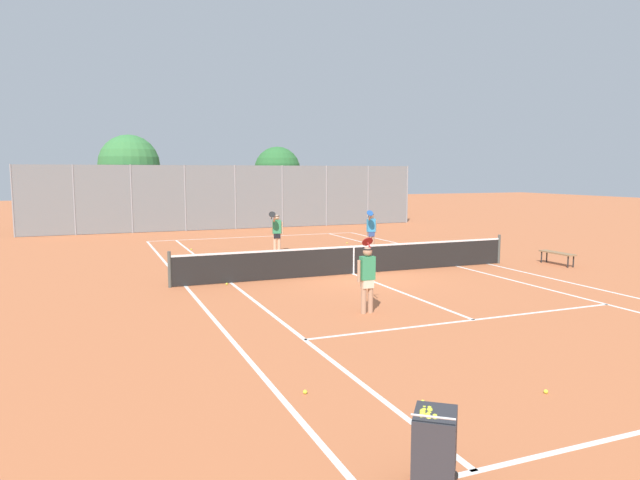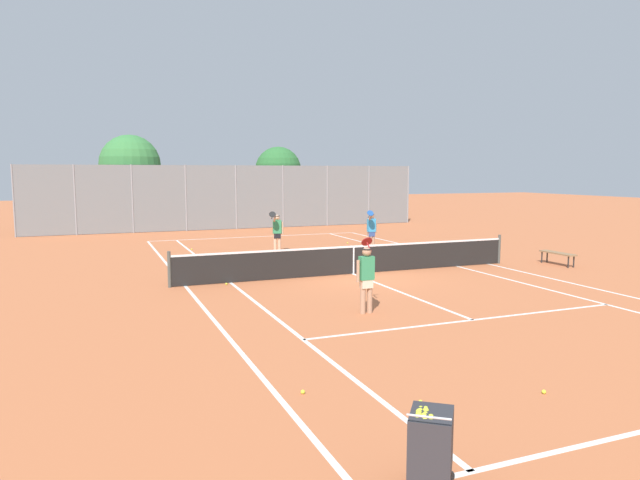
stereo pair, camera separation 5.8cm
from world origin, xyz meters
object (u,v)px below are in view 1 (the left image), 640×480
ball_cart (435,442)px  tree_behind_left (130,166)px  loose_tennis_ball_2 (423,402)px  loose_tennis_ball_4 (546,392)px  loose_tennis_ball_5 (227,284)px  loose_tennis_ball_3 (347,243)px  loose_tennis_ball_1 (305,392)px  player_far_right (371,229)px  loose_tennis_ball_0 (191,249)px  tree_behind_right (277,171)px  tennis_net (354,259)px  courtside_bench (557,254)px  player_far_left (277,231)px  player_near_side (367,275)px

ball_cart → tree_behind_left: bearing=91.8°
loose_tennis_ball_2 → loose_tennis_ball_4: (1.96, -0.36, 0.00)m
loose_tennis_ball_5 → tree_behind_left: (-1.40, 19.14, 3.69)m
ball_cart → loose_tennis_ball_3: ball_cart is taller
loose_tennis_ball_1 → loose_tennis_ball_3: size_ratio=1.00×
player_far_right → loose_tennis_ball_3: (0.04, 2.55, -0.89)m
ball_cart → loose_tennis_ball_0: 20.01m
loose_tennis_ball_2 → loose_tennis_ball_5: 9.83m
tree_behind_right → loose_tennis_ball_4: bearing=-100.1°
loose_tennis_ball_5 → loose_tennis_ball_3: bearing=45.7°
tree_behind_left → tree_behind_right: (9.36, 0.64, -0.28)m
tennis_net → loose_tennis_ball_1: (-5.12, -9.06, -0.48)m
tennis_net → loose_tennis_ball_5: bearing=-176.6°
loose_tennis_ball_0 → tree_behind_left: bearing=98.9°
tree_behind_right → player_far_right: bearing=-91.8°
loose_tennis_ball_3 → courtside_bench: 9.66m
tennis_net → loose_tennis_ball_2: size_ratio=181.82×
player_far_right → loose_tennis_ball_3: size_ratio=26.88×
loose_tennis_ball_2 → loose_tennis_ball_5: size_ratio=1.00×
loose_tennis_ball_5 → tree_behind_right: size_ratio=0.01×
loose_tennis_ball_4 → courtside_bench: (9.39, 9.33, 0.38)m
player_far_left → courtside_bench: player_far_left is taller
loose_tennis_ball_3 → tree_behind_right: tree_behind_right is taller
player_far_left → ball_cart: bearing=-102.5°
player_near_side → loose_tennis_ball_2: player_near_side is taller
tennis_net → loose_tennis_ball_0: bearing=116.8°
player_far_left → loose_tennis_ball_1: 15.43m
tree_behind_left → tree_behind_right: bearing=3.9°
player_far_right → loose_tennis_ball_0: (-7.17, 3.06, -0.89)m
player_near_side → loose_tennis_ball_3: player_near_side is taller
tennis_net → loose_tennis_ball_3: (3.20, 7.45, -0.48)m
player_far_right → courtside_bench: 7.53m
loose_tennis_ball_0 → loose_tennis_ball_5: same height
player_far_left → player_far_right: bearing=-11.9°
loose_tennis_ball_4 → loose_tennis_ball_5: bearing=104.5°
loose_tennis_ball_3 → loose_tennis_ball_4: size_ratio=1.00×
player_far_left → loose_tennis_ball_3: size_ratio=26.88×
ball_cart → player_far_right: (7.93, 16.93, 0.39)m
loose_tennis_ball_0 → player_near_side: bearing=-81.0°
loose_tennis_ball_3 → player_far_left: bearing=-156.9°
loose_tennis_ball_1 → courtside_bench: courtside_bench is taller
loose_tennis_ball_0 → courtside_bench: size_ratio=0.04×
tree_behind_left → player_near_side: bearing=-81.0°
loose_tennis_ball_4 → loose_tennis_ball_5: same height
tennis_net → courtside_bench: tennis_net is taller
player_near_side → tree_behind_right: size_ratio=0.35×
loose_tennis_ball_0 → tree_behind_right: tree_behind_right is taller
ball_cart → loose_tennis_ball_5: (0.44, 11.77, -0.50)m
loose_tennis_ball_1 → loose_tennis_ball_4: size_ratio=1.00×
tennis_net → ball_cart: (-4.77, -12.03, 0.02)m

